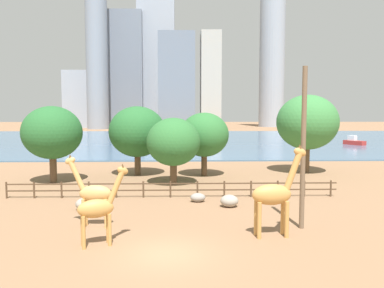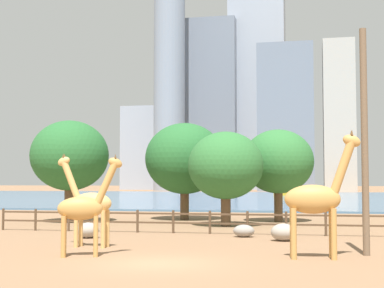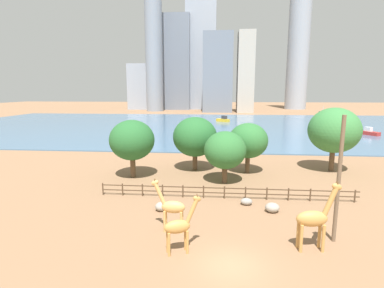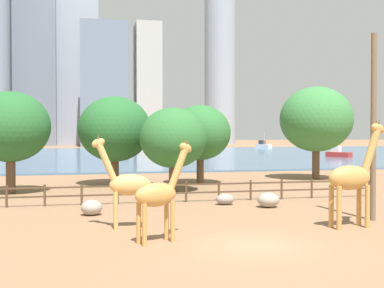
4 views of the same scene
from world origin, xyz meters
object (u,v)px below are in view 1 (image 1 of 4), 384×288
at_px(tree_left_large, 307,122).
at_px(boat_sailboat, 354,142).
at_px(tree_right_tall, 52,133).
at_px(tree_center_broad, 137,132).
at_px(boulder_by_pole, 229,201).
at_px(boulder_small, 198,197).
at_px(giraffe_young, 275,194).
at_px(utility_pole, 303,148).
at_px(giraffe_tall, 93,193).
at_px(giraffe_companion, 99,208).
at_px(boat_ferry, 183,134).
at_px(boulder_near_fence, 84,204).
at_px(tree_right_small, 173,142).
at_px(tree_left_small, 204,135).
at_px(boat_tug, 302,130).

distance_m(tree_left_large, boat_sailboat, 41.16).
bearing_deg(tree_right_tall, tree_center_broad, 28.77).
bearing_deg(tree_left_large, boulder_by_pole, -124.86).
bearing_deg(tree_left_large, boulder_small, -133.19).
bearing_deg(giraffe_young, utility_pole, 29.97).
height_order(giraffe_tall, giraffe_companion, giraffe_tall).
height_order(utility_pole, boat_ferry, utility_pole).
distance_m(boulder_near_fence, boulder_small, 8.23).
distance_m(tree_left_large, tree_right_small, 16.26).
bearing_deg(tree_right_small, tree_center_broad, 125.66).
xyz_separation_m(tree_left_large, tree_right_tall, (-26.31, -5.28, -0.85)).
relative_size(giraffe_young, boulder_small, 4.40).
distance_m(tree_right_tall, tree_left_small, 15.12).
height_order(giraffe_tall, tree_right_small, tree_right_small).
bearing_deg(giraffe_tall, tree_right_tall, -61.83).
bearing_deg(boulder_small, giraffe_young, -64.73).
relative_size(giraffe_young, boat_ferry, 1.03).
bearing_deg(tree_right_small, giraffe_companion, -101.76).
bearing_deg(giraffe_companion, tree_right_small, 57.73).
bearing_deg(boulder_small, tree_right_tall, 148.57).
relative_size(boulder_near_fence, tree_center_broad, 0.15).
height_order(giraffe_tall, giraffe_young, giraffe_young).
bearing_deg(boat_tug, boat_ferry, -86.18).
height_order(tree_left_large, tree_left_small, tree_left_large).
height_order(giraffe_young, boulder_by_pole, giraffe_young).
bearing_deg(utility_pole, giraffe_companion, -166.92).
bearing_deg(boat_sailboat, utility_pole, -58.21).
relative_size(tree_left_small, boat_tug, 1.32).
xyz_separation_m(boat_ferry, boat_tug, (42.10, 25.69, 0.01)).
distance_m(boulder_near_fence, boulder_by_pole, 10.13).
xyz_separation_m(boulder_by_pole, boulder_small, (-2.17, 1.60, -0.11)).
xyz_separation_m(tree_right_tall, tree_left_small, (14.73, 3.39, -0.42)).
relative_size(giraffe_tall, tree_center_broad, 0.58).
xyz_separation_m(tree_left_large, boat_sailboat, (21.53, 34.75, -4.79)).
distance_m(tree_center_broad, boat_sailboat, 54.05).
relative_size(utility_pole, tree_right_tall, 1.26).
bearing_deg(boulder_near_fence, boat_sailboat, 50.10).
xyz_separation_m(utility_pole, tree_center_broad, (-11.70, 19.09, 0.03)).
distance_m(giraffe_tall, boulder_by_pole, 9.77).
height_order(utility_pole, boulder_by_pole, utility_pole).
height_order(tree_left_small, boat_tug, tree_left_small).
distance_m(boulder_by_pole, tree_right_tall, 19.09).
distance_m(giraffe_companion, boat_sailboat, 69.86).
bearing_deg(giraffe_tall, utility_pole, 178.81).
distance_m(utility_pole, tree_center_broad, 22.39).
bearing_deg(utility_pole, tree_right_small, 119.69).
distance_m(boulder_by_pole, tree_left_large, 19.21).
distance_m(tree_right_small, boat_tug, 105.62).
bearing_deg(tree_left_large, giraffe_young, -112.52).
height_order(boulder_small, tree_right_small, tree_right_small).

